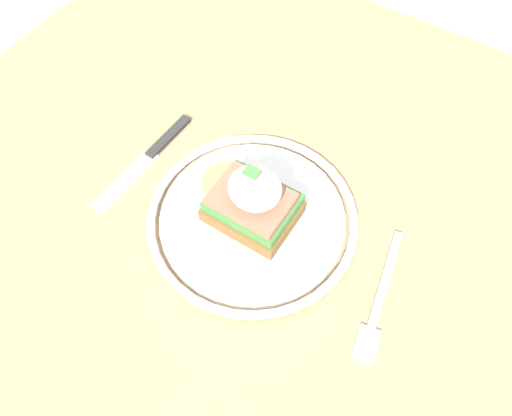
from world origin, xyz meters
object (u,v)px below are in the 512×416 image
sandwich (254,201)px  plate (256,220)px  knife (152,154)px  fork (379,300)px

sandwich → plate: bearing=-170.1°
plate → sandwich: size_ratio=1.82×
plate → knife: bearing=-4.7°
plate → fork: size_ratio=1.56×
knife → sandwich: bearing=175.1°
plate → fork: 0.16m
plate → sandwich: (0.00, 0.00, 0.04)m
plate → knife: size_ratio=1.41×
knife → fork: bearing=176.1°
sandwich → knife: sandwich is taller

